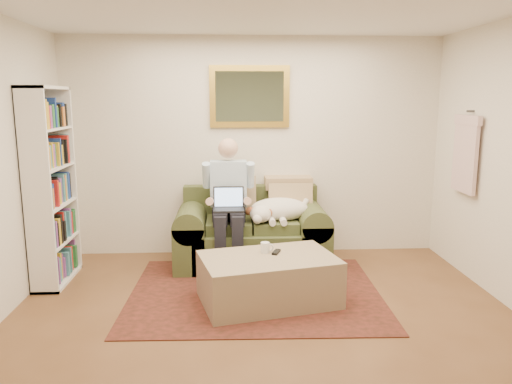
{
  "coord_description": "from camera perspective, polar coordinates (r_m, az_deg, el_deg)",
  "views": [
    {
      "loc": [
        -0.29,
        -3.48,
        1.89
      ],
      "look_at": [
        -0.02,
        1.45,
        0.95
      ],
      "focal_mm": 35.0,
      "sensor_mm": 36.0,
      "label": 1
    }
  ],
  "objects": [
    {
      "name": "room_shell",
      "position": [
        3.89,
        1.18,
        2.05
      ],
      "size": [
        4.51,
        5.0,
        2.61
      ],
      "color": "brown",
      "rests_on": "ground"
    },
    {
      "name": "rug",
      "position": [
        5.0,
        -0.11,
        -11.39
      ],
      "size": [
        2.47,
        2.0,
        0.01
      ],
      "primitive_type": "cube",
      "rotation": [
        0.0,
        0.0,
        -0.03
      ],
      "color": "black",
      "rests_on": "room_shell"
    },
    {
      "name": "sofa",
      "position": [
        5.75,
        -0.51,
        -5.34
      ],
      "size": [
        1.72,
        0.87,
        1.03
      ],
      "color": "#525E31",
      "rests_on": "room_shell"
    },
    {
      "name": "seated_man",
      "position": [
        5.48,
        -3.14,
        -1.54
      ],
      "size": [
        0.57,
        0.81,
        1.45
      ],
      "primitive_type": null,
      "color": "#8CB3D8",
      "rests_on": "sofa"
    },
    {
      "name": "laptop",
      "position": [
        5.41,
        -3.14,
        -1.33
      ],
      "size": [
        0.33,
        0.26,
        0.24
      ],
      "color": "black",
      "rests_on": "seated_man"
    },
    {
      "name": "sleeping_dog",
      "position": [
        5.59,
        2.68,
        -1.98
      ],
      "size": [
        0.71,
        0.44,
        0.26
      ],
      "primitive_type": null,
      "color": "white",
      "rests_on": "sofa"
    },
    {
      "name": "ottoman",
      "position": [
        4.72,
        1.42,
        -9.96
      ],
      "size": [
        1.37,
        1.04,
        0.44
      ],
      "primitive_type": "cube",
      "rotation": [
        0.0,
        0.0,
        0.24
      ],
      "color": "tan",
      "rests_on": "room_shell"
    },
    {
      "name": "coffee_mug",
      "position": [
        4.74,
        1.05,
        -6.36
      ],
      "size": [
        0.08,
        0.08,
        0.1
      ],
      "primitive_type": "cylinder",
      "color": "white",
      "rests_on": "ottoman"
    },
    {
      "name": "tv_remote",
      "position": [
        4.75,
        2.33,
        -6.87
      ],
      "size": [
        0.1,
        0.16,
        0.02
      ],
      "primitive_type": "cube",
      "rotation": [
        0.0,
        0.0,
        -0.36
      ],
      "color": "black",
      "rests_on": "ottoman"
    },
    {
      "name": "bookshelf",
      "position": [
        5.47,
        -22.41,
        0.58
      ],
      "size": [
        0.28,
        0.8,
        2.0
      ],
      "primitive_type": null,
      "color": "white",
      "rests_on": "room_shell"
    },
    {
      "name": "wall_mirror",
      "position": [
        5.96,
        -0.74,
        10.85
      ],
      "size": [
        0.94,
        0.04,
        0.72
      ],
      "color": "gold",
      "rests_on": "room_shell"
    },
    {
      "name": "hanging_shirt",
      "position": [
        5.68,
        22.84,
        4.47
      ],
      "size": [
        0.06,
        0.52,
        0.9
      ],
      "primitive_type": null,
      "color": "beige",
      "rests_on": "room_shell"
    }
  ]
}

